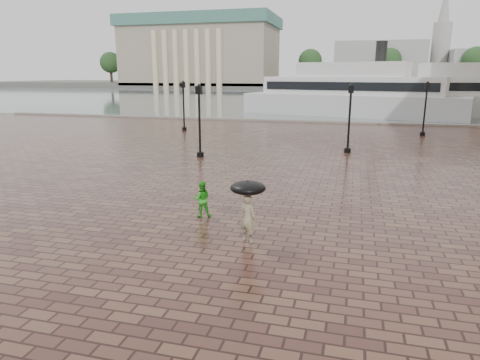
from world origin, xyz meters
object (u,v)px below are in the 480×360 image
(adult_pedestrian, at_px, (248,218))
(ferry_far, at_px, (475,95))
(street_lamps, at_px, (289,112))
(ferry_near, at_px, (351,94))
(child_pedestrian, at_px, (202,199))

(adult_pedestrian, bearing_deg, ferry_far, -86.69)
(street_lamps, xyz_separation_m, ferry_far, (19.06, 27.01, 0.31))
(street_lamps, xyz_separation_m, ferry_near, (4.21, 23.62, 0.35))
(street_lamps, bearing_deg, ferry_near, 79.88)
(ferry_far, bearing_deg, ferry_near, -177.27)
(ferry_near, distance_m, ferry_far, 15.23)
(ferry_near, bearing_deg, child_pedestrian, -82.23)
(street_lamps, height_order, ferry_near, ferry_near)
(street_lamps, relative_size, adult_pedestrian, 13.92)
(child_pedestrian, height_order, ferry_near, ferry_near)
(street_lamps, height_order, adult_pedestrian, street_lamps)
(child_pedestrian, relative_size, ferry_near, 0.05)
(street_lamps, distance_m, ferry_far, 33.06)
(adult_pedestrian, xyz_separation_m, child_pedestrian, (-2.22, 1.92, -0.10))
(child_pedestrian, bearing_deg, adult_pedestrian, 116.53)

